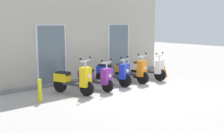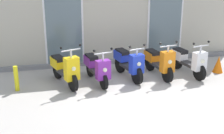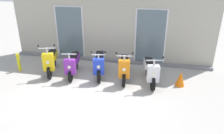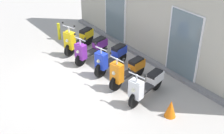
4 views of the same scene
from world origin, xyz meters
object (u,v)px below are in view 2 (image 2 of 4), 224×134
Objects in this scene: scooter_blue at (128,63)px; scooter_purple at (97,67)px; scooter_yellow at (65,69)px; traffic_cone at (218,64)px; scooter_orange at (159,62)px; scooter_white at (188,60)px; curb_bollard at (16,78)px.

scooter_purple is at bearing -172.21° from scooter_blue.
traffic_cone is at bearing -0.69° from scooter_yellow.
scooter_purple is at bearing -2.18° from scooter_yellow.
scooter_purple is (0.90, -0.03, -0.03)m from scooter_yellow.
scooter_purple is 2.95× the size of traffic_cone.
traffic_cone is at bearing -2.56° from scooter_orange.
scooter_blue is 1.00× the size of scooter_orange.
scooter_yellow is 4.79m from traffic_cone.
scooter_blue is at bearing 7.79° from scooter_purple.
scooter_white is (2.86, 0.01, 0.00)m from scooter_purple.
scooter_purple is at bearing -179.77° from scooter_white.
scooter_yellow reaches higher than scooter_white.
scooter_purple is 1.92m from scooter_orange.
scooter_blue is 3.02× the size of traffic_cone.
scooter_yellow reaches higher than traffic_cone.
curb_bollard is at bearing -176.15° from scooter_blue.
scooter_white is (3.76, -0.02, -0.03)m from scooter_yellow.
scooter_purple reaches higher than curb_bollard.
traffic_cone is (2.89, -0.16, -0.22)m from scooter_blue.
scooter_yellow is 0.99× the size of scooter_orange.
scooter_purple and scooter_blue have the same top height.
scooter_blue is 2.90m from traffic_cone.
scooter_yellow reaches higher than curb_bollard.
traffic_cone is at bearing 0.54° from curb_bollard.
scooter_purple is 2.19× the size of curb_bollard.
traffic_cone is (1.95, -0.09, -0.21)m from scooter_orange.
scooter_purple is 2.86m from scooter_white.
scooter_white reaches higher than traffic_cone.
scooter_orange reaches higher than traffic_cone.
scooter_yellow reaches higher than scooter_purple.
scooter_white is (1.87, -0.12, -0.02)m from scooter_blue.
scooter_yellow is 3.76m from scooter_white.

